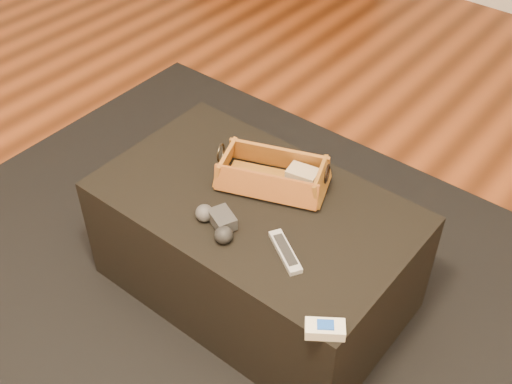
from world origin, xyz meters
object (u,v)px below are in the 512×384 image
Objects in this scene: wicker_basket at (273,175)px; silver_remote at (285,252)px; ottoman at (255,247)px; game_controller at (217,222)px; cream_gadget at (325,329)px; tv_remote at (266,181)px.

wicker_basket is 0.30m from silver_remote.
ottoman is 5.78× the size of game_controller.
cream_gadget is at bearing -32.91° from silver_remote.
cream_gadget reaches higher than tv_remote.
tv_remote is 0.24m from game_controller.
ottoman is 5.47× the size of tv_remote.
silver_remote is at bearing -45.34° from wicker_basket.
game_controller reaches higher than ottoman.
silver_remote is 1.46× the size of cream_gadget.
cream_gadget reaches higher than silver_remote.
game_controller is at bearing -93.15° from ottoman.
cream_gadget is at bearing -31.71° from ottoman.
wicker_basket reaches higher than silver_remote.
cream_gadget is (0.46, -0.35, -0.00)m from tv_remote.
tv_remote is 0.58m from cream_gadget.
wicker_basket reaches higher than tv_remote.
cream_gadget is at bearing -64.16° from tv_remote.
wicker_basket is at bearing 91.34° from ottoman.
ottoman is 0.27m from wicker_basket.
tv_remote is at bearing -122.10° from wicker_basket.
silver_remote is (0.21, -0.12, 0.22)m from ottoman.
wicker_basket reaches higher than cream_gadget.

